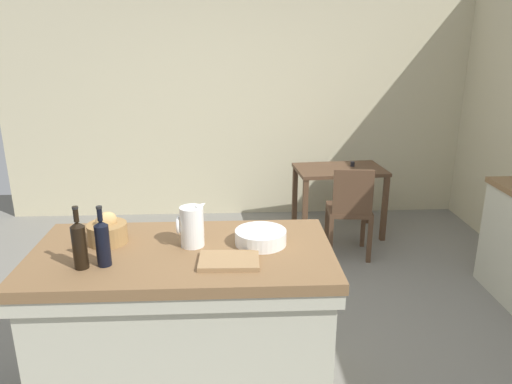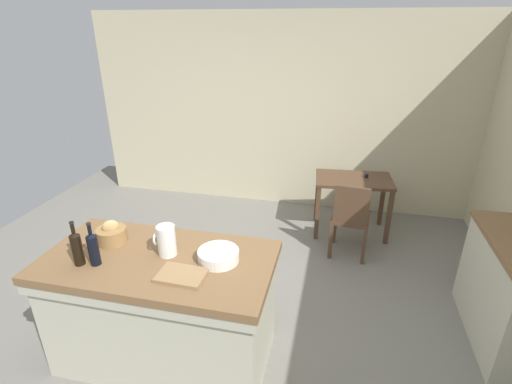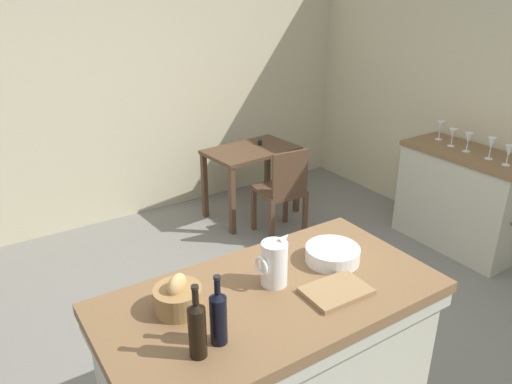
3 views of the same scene
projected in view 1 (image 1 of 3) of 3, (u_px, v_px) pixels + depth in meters
ground_plane at (249, 338)px, 3.42m from camera, size 6.76×6.76×0.00m
wall_back at (240, 103)px, 5.49m from camera, size 5.32×0.12×2.60m
island_table at (186, 318)px, 2.78m from camera, size 1.64×0.85×0.92m
writing_desk at (339, 179)px, 5.05m from camera, size 0.94×0.63×0.77m
wooden_chair at (350, 209)px, 4.54m from camera, size 0.44×0.44×0.89m
pitcher at (192, 226)px, 2.67m from camera, size 0.17×0.13×0.27m
wash_bowl at (261, 237)px, 2.71m from camera, size 0.29×0.29×0.08m
bread_basket at (107, 232)px, 2.72m from camera, size 0.22×0.22×0.18m
cutting_board at (229, 261)px, 2.49m from camera, size 0.31×0.22×0.02m
wine_bottle_dark at (103, 242)px, 2.43m from camera, size 0.07×0.07×0.32m
wine_bottle_amber at (79, 244)px, 2.41m from camera, size 0.07×0.07×0.33m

